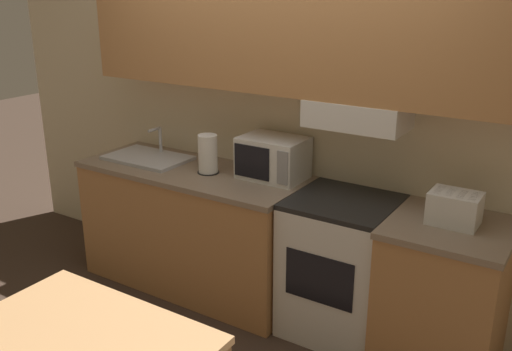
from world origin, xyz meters
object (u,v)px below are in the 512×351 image
object	(u,v)px
sink_basin	(148,157)
paper_towel_roll	(208,154)
stove_range	(340,266)
toaster	(455,208)
microwave	(273,158)

from	to	relation	value
sink_basin	paper_towel_roll	distance (m)	0.57
stove_range	sink_basin	xyz separation A→B (m)	(-1.55, -0.02, 0.46)
sink_basin	paper_towel_roll	world-z (taller)	paper_towel_roll
paper_towel_roll	stove_range	bearing A→B (deg)	1.60
stove_range	toaster	world-z (taller)	toaster
stove_range	toaster	distance (m)	0.83
toaster	sink_basin	bearing A→B (deg)	-179.47
stove_range	sink_basin	bearing A→B (deg)	-179.09
microwave	paper_towel_roll	distance (m)	0.45
microwave	toaster	bearing A→B (deg)	-5.70
stove_range	toaster	size ratio (longest dim) A/B	3.26
stove_range	sink_basin	distance (m)	1.61
toaster	sink_basin	world-z (taller)	sink_basin
microwave	sink_basin	world-z (taller)	microwave
microwave	toaster	size ratio (longest dim) A/B	1.55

